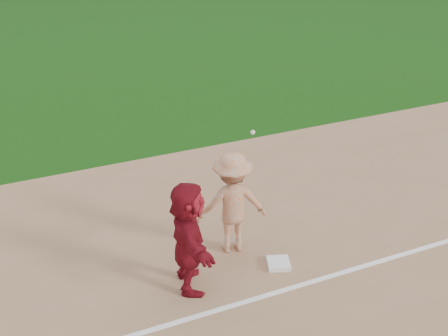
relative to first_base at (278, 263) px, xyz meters
name	(u,v)px	position (x,y,z in m)	size (l,w,h in m)	color
ground	(257,266)	(-0.36, 0.16, -0.07)	(160.00, 160.00, 0.00)	#13400C
foul_line	(278,292)	(-0.36, -0.64, -0.04)	(60.00, 0.10, 0.01)	white
first_base	(278,263)	(0.00, 0.00, 0.00)	(0.40, 0.40, 0.09)	white
base_runner	(189,237)	(-1.66, 0.13, 0.96)	(1.86, 0.59, 2.01)	maroon
first_base_play	(232,203)	(-0.55, 0.84, 0.95)	(1.42, 1.01, 2.48)	#A5A5A8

